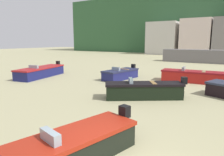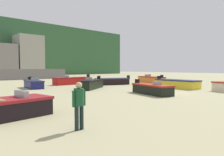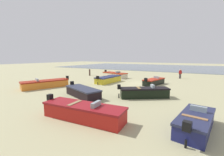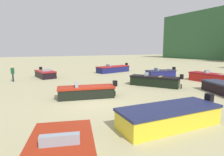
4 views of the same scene
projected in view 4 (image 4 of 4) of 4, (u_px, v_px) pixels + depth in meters
name	position (u px, v px, depth m)	size (l,w,h in m)	color
ground_plane	(93.00, 102.00, 11.85)	(160.00, 160.00, 0.00)	tan
boat_navy_0	(161.00, 73.00, 22.53)	(1.96, 3.93, 1.13)	navy
boat_black_2	(45.00, 74.00, 21.83)	(3.74, 2.04, 1.14)	black
boat_red_3	(215.00, 78.00, 18.37)	(5.42, 1.75, 1.23)	red
boat_black_4	(86.00, 92.00, 12.76)	(2.25, 4.19, 1.11)	black
boat_yellow_7	(169.00, 116.00, 8.03)	(2.03, 4.94, 1.20)	yellow
boat_black_8	(154.00, 81.00, 16.74)	(4.32, 3.38, 1.22)	black
boat_navy_9	(113.00, 69.00, 26.95)	(2.55, 5.53, 1.22)	navy
beach_walker_foreground	(13.00, 72.00, 19.04)	(0.53, 0.35, 1.62)	#192827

